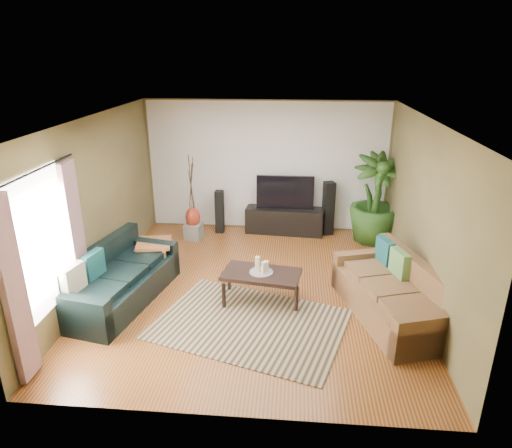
# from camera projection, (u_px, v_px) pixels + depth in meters

# --- Properties ---
(floor) EXTENTS (5.50, 5.50, 0.00)m
(floor) POSITION_uv_depth(u_px,v_px,m) (255.00, 289.00, 7.37)
(floor) COLOR #9A5527
(floor) RESTS_ON ground
(ceiling) EXTENTS (5.50, 5.50, 0.00)m
(ceiling) POSITION_uv_depth(u_px,v_px,m) (255.00, 120.00, 6.40)
(ceiling) COLOR white
(ceiling) RESTS_ON ground
(wall_back) EXTENTS (5.00, 0.00, 5.00)m
(wall_back) POSITION_uv_depth(u_px,v_px,m) (267.00, 167.00, 9.44)
(wall_back) COLOR brown
(wall_back) RESTS_ON ground
(wall_front) EXTENTS (5.00, 0.00, 5.00)m
(wall_front) POSITION_uv_depth(u_px,v_px,m) (229.00, 305.00, 4.33)
(wall_front) COLOR brown
(wall_front) RESTS_ON ground
(wall_left) EXTENTS (0.00, 5.50, 5.50)m
(wall_left) POSITION_uv_depth(u_px,v_px,m) (95.00, 206.00, 7.09)
(wall_left) COLOR brown
(wall_left) RESTS_ON ground
(wall_right) EXTENTS (0.00, 5.50, 5.50)m
(wall_right) POSITION_uv_depth(u_px,v_px,m) (424.00, 215.00, 6.68)
(wall_right) COLOR brown
(wall_right) RESTS_ON ground
(backwall_panel) EXTENTS (4.90, 0.00, 4.90)m
(backwall_panel) POSITION_uv_depth(u_px,v_px,m) (267.00, 167.00, 9.43)
(backwall_panel) COLOR white
(backwall_panel) RESTS_ON ground
(window_pane) EXTENTS (0.00, 1.80, 1.80)m
(window_pane) POSITION_uv_depth(u_px,v_px,m) (42.00, 244.00, 5.58)
(window_pane) COLOR white
(window_pane) RESTS_ON ground
(curtain_near) EXTENTS (0.08, 0.35, 2.20)m
(curtain_near) POSITION_uv_depth(u_px,v_px,m) (14.00, 292.00, 4.97)
(curtain_near) COLOR gray
(curtain_near) RESTS_ON ground
(curtain_far) EXTENTS (0.08, 0.35, 2.20)m
(curtain_far) POSITION_uv_depth(u_px,v_px,m) (76.00, 239.00, 6.36)
(curtain_far) COLOR gray
(curtain_far) RESTS_ON ground
(curtain_rod) EXTENTS (0.03, 1.90, 0.03)m
(curtain_rod) POSITION_uv_depth(u_px,v_px,m) (33.00, 172.00, 5.25)
(curtain_rod) COLOR black
(curtain_rod) RESTS_ON ground
(sofa_left) EXTENTS (1.34, 2.30, 0.85)m
(sofa_left) POSITION_uv_depth(u_px,v_px,m) (120.00, 276.00, 6.89)
(sofa_left) COLOR black
(sofa_left) RESTS_ON floor
(sofa_right) EXTENTS (1.52, 2.28, 0.85)m
(sofa_right) POSITION_uv_depth(u_px,v_px,m) (391.00, 290.00, 6.47)
(sofa_right) COLOR brown
(sofa_right) RESTS_ON floor
(area_rug) EXTENTS (2.99, 2.50, 0.01)m
(area_rug) POSITION_uv_depth(u_px,v_px,m) (250.00, 324.00, 6.43)
(area_rug) COLOR tan
(area_rug) RESTS_ON floor
(coffee_table) EXTENTS (1.24, 0.81, 0.47)m
(coffee_table) POSITION_uv_depth(u_px,v_px,m) (261.00, 286.00, 6.96)
(coffee_table) COLOR black
(coffee_table) RESTS_ON floor
(candle_tray) EXTENTS (0.36, 0.36, 0.02)m
(candle_tray) POSITION_uv_depth(u_px,v_px,m) (261.00, 272.00, 6.88)
(candle_tray) COLOR gray
(candle_tray) RESTS_ON coffee_table
(candle_tall) EXTENTS (0.07, 0.07, 0.23)m
(candle_tall) POSITION_uv_depth(u_px,v_px,m) (258.00, 264.00, 6.86)
(candle_tall) COLOR #EAE3C5
(candle_tall) RESTS_ON candle_tray
(candle_mid) EXTENTS (0.07, 0.07, 0.18)m
(candle_mid) POSITION_uv_depth(u_px,v_px,m) (264.00, 268.00, 6.80)
(candle_mid) COLOR beige
(candle_mid) RESTS_ON candle_tray
(candle_short) EXTENTS (0.07, 0.07, 0.15)m
(candle_short) POSITION_uv_depth(u_px,v_px,m) (266.00, 266.00, 6.90)
(candle_short) COLOR beige
(candle_short) RESTS_ON candle_tray
(tv_stand) EXTENTS (1.64, 0.61, 0.53)m
(tv_stand) POSITION_uv_depth(u_px,v_px,m) (284.00, 220.00, 9.57)
(tv_stand) COLOR black
(tv_stand) RESTS_ON floor
(television) EXTENTS (1.17, 0.06, 0.69)m
(television) POSITION_uv_depth(u_px,v_px,m) (285.00, 192.00, 9.34)
(television) COLOR black
(television) RESTS_ON tv_stand
(speaker_left) EXTENTS (0.18, 0.19, 0.91)m
(speaker_left) POSITION_uv_depth(u_px,v_px,m) (220.00, 212.00, 9.51)
(speaker_left) COLOR black
(speaker_left) RESTS_ON floor
(speaker_right) EXTENTS (0.26, 0.27, 1.12)m
(speaker_right) POSITION_uv_depth(u_px,v_px,m) (328.00, 208.00, 9.39)
(speaker_right) COLOR black
(speaker_right) RESTS_ON floor
(potted_plant) EXTENTS (1.19, 1.19, 1.77)m
(potted_plant) POSITION_uv_depth(u_px,v_px,m) (375.00, 199.00, 8.92)
(potted_plant) COLOR #264E1A
(potted_plant) RESTS_ON floor
(plant_pot) EXTENTS (0.33, 0.33, 0.25)m
(plant_pot) POSITION_uv_depth(u_px,v_px,m) (372.00, 235.00, 9.20)
(plant_pot) COLOR black
(plant_pot) RESTS_ON floor
(pedestal) EXTENTS (0.36, 0.36, 0.32)m
(pedestal) POSITION_uv_depth(u_px,v_px,m) (194.00, 231.00, 9.27)
(pedestal) COLOR gray
(pedestal) RESTS_ON floor
(vase) EXTENTS (0.30, 0.30, 0.41)m
(vase) POSITION_uv_depth(u_px,v_px,m) (193.00, 217.00, 9.16)
(vase) COLOR maroon
(vase) RESTS_ON pedestal
(side_table) EXTENTS (0.66, 0.66, 0.59)m
(side_table) POSITION_uv_depth(u_px,v_px,m) (155.00, 258.00, 7.78)
(side_table) COLOR #955B30
(side_table) RESTS_ON floor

